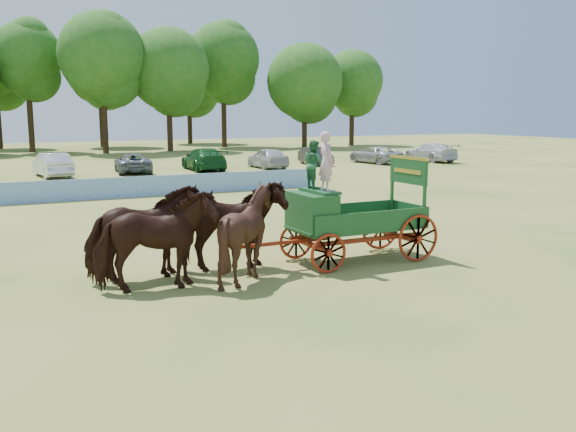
{
  "coord_description": "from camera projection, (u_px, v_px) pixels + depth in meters",
  "views": [
    {
      "loc": [
        -5.69,
        -14.31,
        4.35
      ],
      "look_at": [
        2.59,
        2.22,
        1.3
      ],
      "focal_mm": 40.0,
      "sensor_mm": 36.0,
      "label": 1
    }
  ],
  "objects": [
    {
      "name": "horse_lead_left",
      "position": [
        155.0,
        241.0,
        15.46
      ],
      "size": [
        3.03,
        1.6,
        2.46
      ],
      "primitive_type": "imported",
      "rotation": [
        0.0,
        0.0,
        1.48
      ],
      "color": "black",
      "rests_on": "ground"
    },
    {
      "name": "horse_lead_right",
      "position": [
        144.0,
        234.0,
        16.43
      ],
      "size": [
        3.03,
        1.61,
        2.46
      ],
      "primitive_type": "imported",
      "rotation": [
        0.0,
        0.0,
        1.67
      ],
      "color": "black",
      "rests_on": "ground"
    },
    {
      "name": "sponsor_banner",
      "position": [
        77.0,
        190.0,
        31.2
      ],
      "size": [
        26.0,
        0.08,
        1.05
      ],
      "primitive_type": "cube",
      "color": "#2162B5",
      "rests_on": "ground"
    },
    {
      "name": "horse_wheel_right",
      "position": [
        231.0,
        226.0,
        17.49
      ],
      "size": [
        3.05,
        1.65,
        2.46
      ],
      "primitive_type": "imported",
      "rotation": [
        0.0,
        0.0,
        1.46
      ],
      "color": "black",
      "rests_on": "ground"
    },
    {
      "name": "ground",
      "position": [
        235.0,
        288.0,
        15.85
      ],
      "size": [
        160.0,
        160.0,
        0.0
      ],
      "primitive_type": "plane",
      "color": "#A38D49",
      "rests_on": "ground"
    },
    {
      "name": "farm_dray",
      "position": [
        336.0,
        209.0,
        18.27
      ],
      "size": [
        6.0,
        2.0,
        3.78
      ],
      "color": "#9F270F",
      "rests_on": "ground"
    },
    {
      "name": "parked_cars",
      "position": [
        110.0,
        164.0,
        43.75
      ],
      "size": [
        58.25,
        7.13,
        1.63
      ],
      "color": "silver",
      "rests_on": "ground"
    },
    {
      "name": "horse_wheel_left",
      "position": [
        247.0,
        233.0,
        16.52
      ],
      "size": [
        2.26,
        2.02,
        2.47
      ],
      "primitive_type": "imported",
      "rotation": [
        0.0,
        0.0,
        1.56
      ],
      "color": "black",
      "rests_on": "ground"
    }
  ]
}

